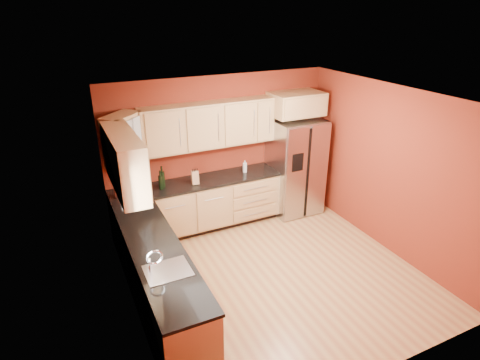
% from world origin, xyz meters
% --- Properties ---
extents(floor, '(4.00, 4.00, 0.00)m').
position_xyz_m(floor, '(0.00, 0.00, 0.00)').
color(floor, '#A3673F').
rests_on(floor, ground).
extents(ceiling, '(4.00, 4.00, 0.00)m').
position_xyz_m(ceiling, '(0.00, 0.00, 2.60)').
color(ceiling, silver).
rests_on(ceiling, wall_back).
extents(wall_back, '(4.00, 0.04, 2.60)m').
position_xyz_m(wall_back, '(0.00, 2.00, 1.30)').
color(wall_back, maroon).
rests_on(wall_back, floor).
extents(wall_front, '(4.00, 0.04, 2.60)m').
position_xyz_m(wall_front, '(0.00, -2.00, 1.30)').
color(wall_front, maroon).
rests_on(wall_front, floor).
extents(wall_left, '(0.04, 4.00, 2.60)m').
position_xyz_m(wall_left, '(-2.00, 0.00, 1.30)').
color(wall_left, maroon).
rests_on(wall_left, floor).
extents(wall_right, '(0.04, 4.00, 2.60)m').
position_xyz_m(wall_right, '(2.00, 0.00, 1.30)').
color(wall_right, maroon).
rests_on(wall_right, floor).
extents(base_cabinets_back, '(2.90, 0.60, 0.88)m').
position_xyz_m(base_cabinets_back, '(-0.55, 1.70, 0.44)').
color(base_cabinets_back, tan).
rests_on(base_cabinets_back, floor).
extents(base_cabinets_left, '(0.60, 2.80, 0.88)m').
position_xyz_m(base_cabinets_left, '(-1.70, 0.00, 0.44)').
color(base_cabinets_left, tan).
rests_on(base_cabinets_left, floor).
extents(countertop_back, '(2.90, 0.62, 0.04)m').
position_xyz_m(countertop_back, '(-0.55, 1.69, 0.90)').
color(countertop_back, black).
rests_on(countertop_back, base_cabinets_back).
extents(countertop_left, '(0.62, 2.80, 0.04)m').
position_xyz_m(countertop_left, '(-1.69, 0.00, 0.90)').
color(countertop_left, black).
rests_on(countertop_left, base_cabinets_left).
extents(upper_cabinets_back, '(2.30, 0.33, 0.75)m').
position_xyz_m(upper_cabinets_back, '(-0.25, 1.83, 1.83)').
color(upper_cabinets_back, tan).
rests_on(upper_cabinets_back, wall_back).
extents(upper_cabinets_left, '(0.33, 1.35, 0.75)m').
position_xyz_m(upper_cabinets_left, '(-1.83, 0.72, 1.83)').
color(upper_cabinets_left, tan).
rests_on(upper_cabinets_left, wall_left).
extents(corner_upper_cabinet, '(0.67, 0.67, 0.75)m').
position_xyz_m(corner_upper_cabinet, '(-1.67, 1.67, 1.83)').
color(corner_upper_cabinet, tan).
rests_on(corner_upper_cabinet, wall_back).
extents(over_fridge_cabinet, '(0.92, 0.60, 0.40)m').
position_xyz_m(over_fridge_cabinet, '(1.35, 1.70, 2.05)').
color(over_fridge_cabinet, tan).
rests_on(over_fridge_cabinet, wall_back).
extents(refrigerator, '(0.90, 0.75, 1.78)m').
position_xyz_m(refrigerator, '(1.35, 1.62, 0.89)').
color(refrigerator, '#B0B0B5').
rests_on(refrigerator, floor).
extents(window, '(0.03, 0.90, 1.00)m').
position_xyz_m(window, '(-1.98, -0.50, 1.55)').
color(window, white).
rests_on(window, wall_left).
extents(sink_faucet, '(0.50, 0.42, 0.30)m').
position_xyz_m(sink_faucet, '(-1.69, -0.50, 1.07)').
color(sink_faucet, silver).
rests_on(sink_faucet, countertop_left).
extents(canister_left, '(0.13, 0.13, 0.22)m').
position_xyz_m(canister_left, '(-1.85, 1.63, 1.03)').
color(canister_left, '#B0B0B5').
rests_on(canister_left, countertop_back).
extents(canister_right, '(0.14, 0.14, 0.17)m').
position_xyz_m(canister_right, '(-1.56, 1.72, 1.01)').
color(canister_right, '#B0B0B5').
rests_on(canister_right, countertop_back).
extents(wine_bottle_a, '(0.08, 0.08, 0.32)m').
position_xyz_m(wine_bottle_a, '(-1.18, 1.65, 1.08)').
color(wine_bottle_a, black).
rests_on(wine_bottle_a, countertop_back).
extents(wine_bottle_b, '(0.10, 0.10, 0.37)m').
position_xyz_m(wine_bottle_b, '(-1.13, 1.71, 1.10)').
color(wine_bottle_b, black).
rests_on(wine_bottle_b, countertop_back).
extents(knife_block, '(0.13, 0.12, 0.23)m').
position_xyz_m(knife_block, '(-0.61, 1.62, 1.03)').
color(knife_block, tan).
rests_on(knife_block, countertop_back).
extents(soap_dispenser, '(0.08, 0.08, 0.21)m').
position_xyz_m(soap_dispenser, '(0.36, 1.72, 1.03)').
color(soap_dispenser, silver).
rests_on(soap_dispenser, countertop_back).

